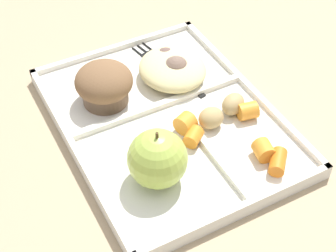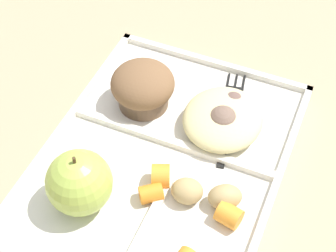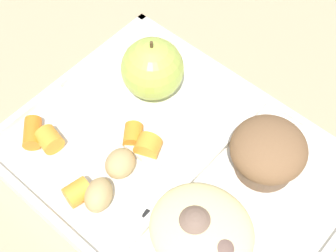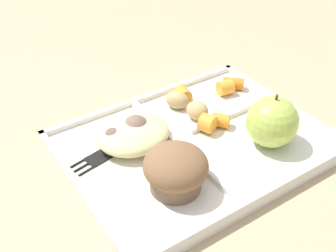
# 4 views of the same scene
# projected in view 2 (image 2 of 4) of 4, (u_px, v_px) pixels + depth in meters

# --- Properties ---
(ground) EXTENTS (6.00, 6.00, 0.00)m
(ground) POSITION_uv_depth(u_px,v_px,m) (164.00, 166.00, 0.64)
(ground) COLOR tan
(lunch_tray) EXTENTS (0.36, 0.27, 0.02)m
(lunch_tray) POSITION_uv_depth(u_px,v_px,m) (164.00, 162.00, 0.64)
(lunch_tray) COLOR silver
(lunch_tray) RESTS_ON ground
(green_apple) EXTENTS (0.07, 0.07, 0.08)m
(green_apple) POSITION_uv_depth(u_px,v_px,m) (79.00, 182.00, 0.57)
(green_apple) COLOR #A8C14C
(green_apple) RESTS_ON lunch_tray
(bran_muffin) EXTENTS (0.08, 0.08, 0.06)m
(bran_muffin) POSITION_uv_depth(u_px,v_px,m) (143.00, 87.00, 0.67)
(bran_muffin) COLOR brown
(bran_muffin) RESTS_ON lunch_tray
(carrot_slice_tilted) EXTENTS (0.03, 0.03, 0.02)m
(carrot_slice_tilted) POSITION_uv_depth(u_px,v_px,m) (229.00, 215.00, 0.57)
(carrot_slice_tilted) COLOR orange
(carrot_slice_tilted) RESTS_ON lunch_tray
(carrot_slice_large) EXTENTS (0.03, 0.03, 0.03)m
(carrot_slice_large) POSITION_uv_depth(u_px,v_px,m) (161.00, 176.00, 0.60)
(carrot_slice_large) COLOR orange
(carrot_slice_large) RESTS_ON lunch_tray
(carrot_slice_small) EXTENTS (0.03, 0.03, 0.02)m
(carrot_slice_small) POSITION_uv_depth(u_px,v_px,m) (151.00, 193.00, 0.59)
(carrot_slice_small) COLOR orange
(carrot_slice_small) RESTS_ON lunch_tray
(potato_chunk_golden) EXTENTS (0.04, 0.04, 0.03)m
(potato_chunk_golden) POSITION_uv_depth(u_px,v_px,m) (187.00, 191.00, 0.59)
(potato_chunk_golden) COLOR tan
(potato_chunk_golden) RESTS_ON lunch_tray
(potato_chunk_wedge) EXTENTS (0.04, 0.05, 0.03)m
(potato_chunk_wedge) POSITION_uv_depth(u_px,v_px,m) (225.00, 197.00, 0.58)
(potato_chunk_wedge) COLOR tan
(potato_chunk_wedge) RESTS_ON lunch_tray
(egg_noodle_pile) EXTENTS (0.11, 0.10, 0.03)m
(egg_noodle_pile) POSITION_uv_depth(u_px,v_px,m) (223.00, 119.00, 0.65)
(egg_noodle_pile) COLOR beige
(egg_noodle_pile) RESTS_ON lunch_tray
(meatball_back) EXTENTS (0.04, 0.04, 0.04)m
(meatball_back) POSITION_uv_depth(u_px,v_px,m) (222.00, 122.00, 0.64)
(meatball_back) COLOR #755B4C
(meatball_back) RESTS_ON lunch_tray
(meatball_side) EXTENTS (0.03, 0.03, 0.03)m
(meatball_side) POSITION_uv_depth(u_px,v_px,m) (232.00, 105.00, 0.67)
(meatball_side) COLOR brown
(meatball_side) RESTS_ON lunch_tray
(plastic_fork) EXTENTS (0.16, 0.05, 0.00)m
(plastic_fork) POSITION_uv_depth(u_px,v_px,m) (230.00, 111.00, 0.68)
(plastic_fork) COLOR black
(plastic_fork) RESTS_ON lunch_tray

